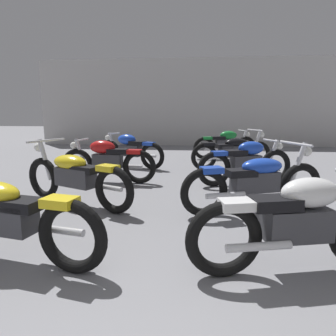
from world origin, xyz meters
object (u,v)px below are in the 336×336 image
object	(u,v)px
motorcycle_left_row_2	(75,176)
motorcycle_right_row_4	(233,151)
motorcycle_left_row_4	(130,150)
motorcycle_right_row_1	(298,222)
motorcycle_right_row_3	(246,161)
motorcycle_right_row_2	(256,181)
motorcycle_left_row_1	(0,215)
motorcycle_right_row_5	(225,144)
motorcycle_left_row_3	(107,160)

from	to	relation	value
motorcycle_left_row_2	motorcycle_right_row_4	world-z (taller)	same
motorcycle_left_row_4	motorcycle_right_row_1	xyz separation A→B (m)	(2.57, -4.89, 0.00)
motorcycle_right_row_4	motorcycle_right_row_3	bearing A→B (deg)	-87.99
motorcycle_right_row_1	motorcycle_right_row_3	bearing A→B (deg)	88.52
motorcycle_left_row_4	motorcycle_right_row_2	size ratio (longest dim) A/B	0.90
motorcycle_left_row_1	motorcycle_right_row_3	world-z (taller)	motorcycle_left_row_1
motorcycle_right_row_3	motorcycle_right_row_2	bearing A→B (deg)	-94.69
motorcycle_left_row_4	motorcycle_right_row_4	size ratio (longest dim) A/B	0.90
motorcycle_right_row_1	motorcycle_right_row_5	distance (m)	6.60
motorcycle_right_row_5	motorcycle_right_row_3	bearing A→B (deg)	-88.56
motorcycle_right_row_1	motorcycle_right_row_3	size ratio (longest dim) A/B	1.02
motorcycle_left_row_2	motorcycle_right_row_4	distance (m)	4.25
motorcycle_left_row_3	motorcycle_right_row_2	distance (m)	3.05
motorcycle_left_row_1	motorcycle_right_row_2	xyz separation A→B (m)	(2.63, 1.67, 0.00)
motorcycle_left_row_4	motorcycle_right_row_3	distance (m)	3.12
motorcycle_right_row_1	motorcycle_right_row_5	bearing A→B (deg)	90.00
motorcycle_left_row_2	motorcycle_left_row_4	distance (m)	3.22
motorcycle_left_row_1	motorcycle_left_row_2	bearing A→B (deg)	90.25
motorcycle_right_row_2	motorcycle_right_row_5	xyz separation A→B (m)	(0.05, 5.00, 0.01)
motorcycle_left_row_1	motorcycle_right_row_5	distance (m)	7.18
motorcycle_right_row_2	motorcycle_right_row_4	bearing A→B (deg)	88.70
motorcycle_left_row_2	motorcycle_right_row_4	xyz separation A→B (m)	(2.72, 3.27, 0.00)
motorcycle_left_row_1	motorcycle_left_row_4	distance (m)	4.96
motorcycle_right_row_1	motorcycle_right_row_4	distance (m)	4.94
motorcycle_left_row_2	motorcycle_left_row_3	size ratio (longest dim) A/B	1.02
motorcycle_right_row_3	motorcycle_left_row_1	bearing A→B (deg)	-129.88
motorcycle_right_row_4	motorcycle_right_row_5	world-z (taller)	motorcycle_right_row_4
motorcycle_right_row_3	motorcycle_right_row_5	size ratio (longest dim) A/B	0.98
motorcycle_left_row_3	motorcycle_right_row_1	bearing A→B (deg)	-50.29
motorcycle_left_row_1	motorcycle_right_row_5	size ratio (longest dim) A/B	1.11
motorcycle_left_row_2	motorcycle_left_row_3	world-z (taller)	motorcycle_left_row_2
motorcycle_right_row_2	motorcycle_right_row_3	world-z (taller)	motorcycle_right_row_2
motorcycle_right_row_1	motorcycle_left_row_4	bearing A→B (deg)	117.71
motorcycle_right_row_5	motorcycle_right_row_1	bearing A→B (deg)	-90.00
motorcycle_left_row_3	motorcycle_right_row_1	xyz separation A→B (m)	(2.65, -3.19, 0.00)
motorcycle_left_row_3	motorcycle_left_row_2	bearing A→B (deg)	-91.54
motorcycle_right_row_2	motorcycle_right_row_4	xyz separation A→B (m)	(0.08, 3.34, 0.00)
motorcycle_left_row_1	motorcycle_right_row_2	world-z (taller)	same
motorcycle_right_row_1	motorcycle_right_row_3	xyz separation A→B (m)	(0.08, 3.25, 0.00)
motorcycle_left_row_1	motorcycle_right_row_3	distance (m)	4.32
motorcycle_left_row_4	motorcycle_right_row_1	distance (m)	5.53
motorcycle_left_row_4	motorcycle_right_row_5	bearing A→B (deg)	33.59
motorcycle_left_row_2	motorcycle_right_row_5	distance (m)	5.61
motorcycle_left_row_2	motorcycle_right_row_3	world-z (taller)	motorcycle_left_row_2
motorcycle_left_row_2	motorcycle_right_row_1	world-z (taller)	motorcycle_left_row_2
motorcycle_left_row_4	motorcycle_right_row_5	size ratio (longest dim) A/B	0.96
motorcycle_right_row_2	motorcycle_left_row_4	bearing A→B (deg)	127.46
motorcycle_right_row_5	motorcycle_left_row_1	bearing A→B (deg)	-111.95
motorcycle_right_row_4	motorcycle_left_row_4	bearing A→B (deg)	-178.90
motorcycle_left_row_3	motorcycle_right_row_4	distance (m)	3.20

